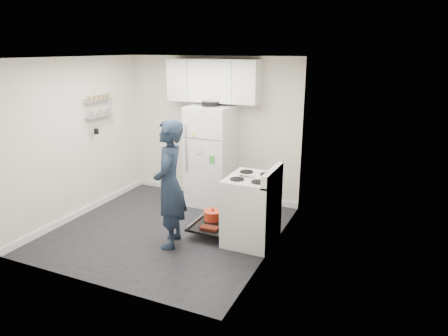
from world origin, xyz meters
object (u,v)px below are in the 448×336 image
at_px(open_oven_door, 213,220).
at_px(refrigerator, 211,155).
at_px(electric_range, 251,210).
at_px(person, 170,185).

xyz_separation_m(open_oven_door, refrigerator, (-0.52, 1.05, 0.68)).
height_order(electric_range, person, person).
distance_m(electric_range, person, 1.17).
bearing_deg(electric_range, refrigerator, 135.68).
xyz_separation_m(refrigerator, person, (0.16, -1.63, 0.01)).
distance_m(electric_range, refrigerator, 1.62).
height_order(electric_range, open_oven_door, electric_range).
bearing_deg(person, open_oven_door, 129.53).
height_order(refrigerator, person, refrigerator).
bearing_deg(person, electric_range, 99.98).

